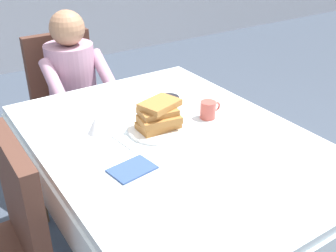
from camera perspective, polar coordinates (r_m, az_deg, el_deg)
The scene contains 13 objects.
dining_table_main at distance 1.83m, azimuth 0.72°, elevation -4.14°, with size 1.12×1.52×0.74m.
chair_diner at distance 2.80m, azimuth -13.94°, elevation 4.21°, with size 0.44×0.45×0.93m.
diner_person at distance 2.61m, azimuth -13.05°, elevation 5.86°, with size 0.40×0.43×1.12m.
chair_left_side at distance 1.69m, azimuth -22.40°, elevation -15.09°, with size 0.45×0.44×0.93m.
plate_breakfast at distance 1.84m, azimuth -1.37°, elevation -0.41°, with size 0.28×0.28×0.02m, color white.
breakfast_stack at distance 1.81m, azimuth -1.33°, elevation 1.47°, with size 0.22×0.18×0.12m.
cup_coffee at distance 1.95m, azimuth 5.71°, elevation 2.30°, with size 0.11×0.08×0.08m.
bowl_butter at distance 2.08m, azimuth 0.09°, elevation 3.54°, with size 0.11×0.11×0.04m, color black.
syrup_pitcher at distance 1.83m, azimuth -10.18°, elevation 0.08°, with size 0.08×0.08×0.07m.
fork_left_of_plate at distance 1.75m, azimuth -6.30°, elevation -2.47°, with size 0.18×0.01×0.01m, color silver.
knife_right_of_plate at distance 1.92m, azimuth 3.75°, elevation 0.70°, with size 0.20×0.01×0.01m, color silver.
spoon_near_edge at distance 1.64m, azimuth 4.11°, elevation -4.59°, with size 0.15×0.01×0.01m, color silver.
napkin_folded at distance 1.57m, azimuth -5.08°, elevation -6.08°, with size 0.17×0.12×0.01m, color #334C7F.
Camera 1 is at (-0.87, -1.28, 1.63)m, focal length 43.21 mm.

